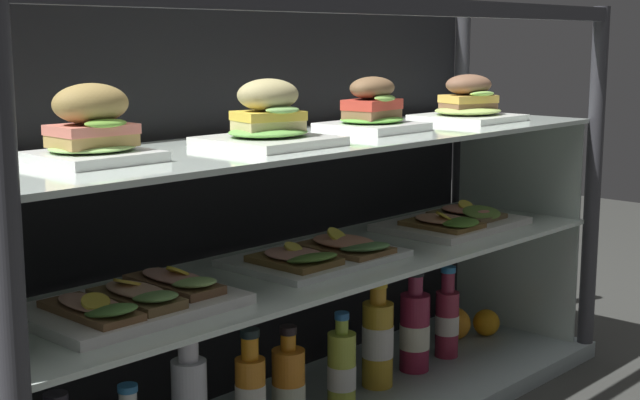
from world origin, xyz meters
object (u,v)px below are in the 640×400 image
Objects in this scene: open_sandwich_tray_right_of_center at (454,221)px; juice_bottle_back_right at (415,330)px; plated_roll_sandwich_mid_right at (372,111)px; open_sandwich_tray_mid_right at (322,254)px; juice_bottle_back_left at (250,399)px; juice_bottle_front_middle at (378,341)px; orange_fruit_near_left_post at (486,323)px; open_sandwich_tray_left_of_center at (136,300)px; juice_bottle_tucked_behind at (448,320)px; juice_bottle_front_right_end at (342,369)px; juice_bottle_near_post at (288,387)px; plated_roll_sandwich_near_right_corner at (268,123)px; orange_fruit_beside_bottles at (454,323)px; plated_roll_sandwich_far_left at (469,105)px; plated_roll_sandwich_mid_left at (92,130)px.

open_sandwich_tray_right_of_center is 0.27m from juice_bottle_back_right.
juice_bottle_back_right is at bearing -2.71° from plated_roll_sandwich_mid_right.
open_sandwich_tray_right_of_center is (0.46, 0.00, 0.00)m from open_sandwich_tray_mid_right.
juice_bottle_back_left is at bearing -174.83° from open_sandwich_tray_mid_right.
juice_bottle_front_middle is 3.48× the size of orange_fruit_near_left_post.
open_sandwich_tray_left_of_center is 0.94m from juice_bottle_tucked_behind.
open_sandwich_tray_left_of_center is 1.68× the size of juice_bottle_front_right_end.
juice_bottle_front_middle is (0.40, 0.03, 0.01)m from juice_bottle_back_left.
juice_bottle_front_right_end is 0.60m from orange_fruit_near_left_post.
open_sandwich_tray_left_of_center is 1.69× the size of juice_bottle_near_post.
juice_bottle_front_right_end is (0.21, 0.01, -0.52)m from plated_roll_sandwich_near_right_corner.
juice_bottle_near_post is 2.42× the size of orange_fruit_beside_bottles.
juice_bottle_back_left is (-0.39, -0.04, -0.51)m from plated_roll_sandwich_mid_right.
open_sandwich_tray_left_of_center is 1.14m from orange_fruit_near_left_post.
orange_fruit_near_left_post is at bearing 3.10° from plated_roll_sandwich_near_right_corner.
plated_roll_sandwich_mid_right is at bearing 155.97° from juice_bottle_front_middle.
open_sandwich_tray_left_of_center is at bearing -178.37° from juice_bottle_front_middle.
open_sandwich_tray_left_of_center is 1.42× the size of juice_bottle_back_right.
juice_bottle_front_right_end is (-0.12, -0.03, -0.52)m from plated_roll_sandwich_mid_right.
plated_roll_sandwich_mid_right reaches higher than plated_roll_sandwich_far_left.
open_sandwich_tray_mid_right is at bearing -178.24° from juice_bottle_back_right.
juice_bottle_tucked_behind is 3.22× the size of orange_fruit_near_left_post.
open_sandwich_tray_mid_right is 0.64m from orange_fruit_beside_bottles.
plated_roll_sandwich_mid_left is 0.51× the size of open_sandwich_tray_left_of_center.
juice_bottle_front_middle is at bearing 1.63° from open_sandwich_tray_left_of_center.
plated_roll_sandwich_far_left is 3.03× the size of orange_fruit_near_left_post.
orange_fruit_near_left_post is at bearing 7.25° from open_sandwich_tray_right_of_center.
juice_bottle_front_middle and juice_bottle_back_right have the same top height.
plated_roll_sandwich_mid_left is 0.83× the size of plated_roll_sandwich_far_left.
juice_bottle_back_left is 1.05× the size of juice_bottle_tucked_behind.
plated_roll_sandwich_mid_right is 0.90× the size of juice_bottle_near_post.
open_sandwich_tray_left_of_center is at bearing -176.90° from juice_bottle_near_post.
plated_roll_sandwich_mid_left is 1.02m from plated_roll_sandwich_far_left.
juice_bottle_back_left is (-0.67, -0.02, -0.24)m from open_sandwich_tray_right_of_center.
juice_bottle_back_left is at bearing -177.82° from juice_bottle_front_right_end.
open_sandwich_tray_mid_right reaches higher than juice_bottle_front_right_end.
plated_roll_sandwich_mid_right reaches higher than juice_bottle_back_left.
juice_bottle_front_right_end is (-0.47, -0.02, -0.52)m from plated_roll_sandwich_far_left.
juice_bottle_tucked_behind is (0.28, -0.01, -0.52)m from plated_roll_sandwich_mid_right.
plated_roll_sandwich_far_left is at bearing -0.24° from juice_bottle_front_middle.
plated_roll_sandwich_mid_right is 0.74m from orange_fruit_near_left_post.
open_sandwich_tray_mid_right is at bearing -177.81° from orange_fruit_near_left_post.
juice_bottle_back_left is 0.97× the size of juice_bottle_back_right.
plated_roll_sandwich_near_right_corner reaches higher than open_sandwich_tray_left_of_center.
plated_roll_sandwich_far_left reaches higher than juice_bottle_near_post.
orange_fruit_near_left_post is (0.33, 0.01, -0.06)m from juice_bottle_back_right.
juice_bottle_back_right is (-0.19, 0.00, -0.50)m from plated_roll_sandwich_far_left.
plated_roll_sandwich_mid_right reaches higher than open_sandwich_tray_mid_right.
orange_fruit_beside_bottles is at bearing 152.31° from orange_fruit_near_left_post.
open_sandwich_tray_right_of_center is (0.96, -0.02, -0.28)m from plated_roll_sandwich_mid_left.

